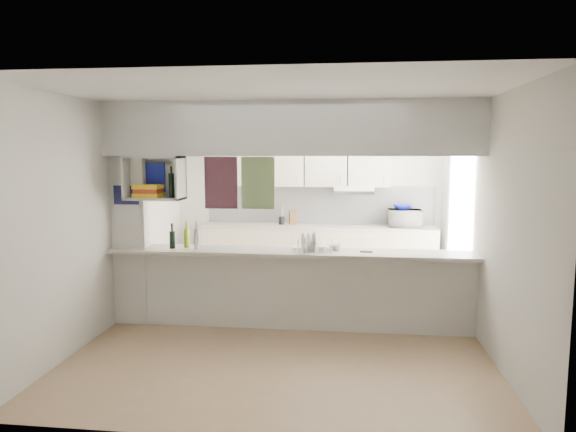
# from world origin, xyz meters

# --- Properties ---
(floor) EXTENTS (4.80, 4.80, 0.00)m
(floor) POSITION_xyz_m (0.00, 0.00, 0.00)
(floor) COLOR tan
(floor) RESTS_ON ground
(ceiling) EXTENTS (4.80, 4.80, 0.00)m
(ceiling) POSITION_xyz_m (0.00, 0.00, 2.60)
(ceiling) COLOR white
(ceiling) RESTS_ON wall_back
(wall_back) EXTENTS (4.20, 0.00, 4.20)m
(wall_back) POSITION_xyz_m (0.00, 2.40, 1.30)
(wall_back) COLOR silver
(wall_back) RESTS_ON floor
(wall_left) EXTENTS (0.00, 4.80, 4.80)m
(wall_left) POSITION_xyz_m (-2.10, 0.00, 1.30)
(wall_left) COLOR silver
(wall_left) RESTS_ON floor
(wall_right) EXTENTS (0.00, 4.80, 4.80)m
(wall_right) POSITION_xyz_m (2.10, 0.00, 1.30)
(wall_right) COLOR silver
(wall_right) RESTS_ON floor
(servery_partition) EXTENTS (4.20, 0.50, 2.60)m
(servery_partition) POSITION_xyz_m (-0.17, 0.00, 1.66)
(servery_partition) COLOR silver
(servery_partition) RESTS_ON floor
(cubby_shelf) EXTENTS (0.65, 0.35, 0.50)m
(cubby_shelf) POSITION_xyz_m (-1.57, -0.06, 1.71)
(cubby_shelf) COLOR white
(cubby_shelf) RESTS_ON bulkhead
(kitchen_run) EXTENTS (3.60, 0.63, 2.24)m
(kitchen_run) POSITION_xyz_m (0.16, 2.14, 0.83)
(kitchen_run) COLOR beige
(kitchen_run) RESTS_ON floor
(microwave) EXTENTS (0.48, 0.33, 0.27)m
(microwave) POSITION_xyz_m (1.52, 2.10, 1.05)
(microwave) COLOR white
(microwave) RESTS_ON bench_top
(bowl) EXTENTS (0.28, 0.28, 0.07)m
(bowl) POSITION_xyz_m (1.49, 2.12, 1.22)
(bowl) COLOR #0D1795
(bowl) RESTS_ON microwave
(dish_rack) EXTENTS (0.49, 0.42, 0.22)m
(dish_rack) POSITION_xyz_m (0.26, -0.02, 1.01)
(dish_rack) COLOR silver
(dish_rack) RESTS_ON breakfast_bar
(cup) EXTENTS (0.13, 0.13, 0.09)m
(cup) POSITION_xyz_m (0.26, -0.03, 0.98)
(cup) COLOR white
(cup) RESTS_ON dish_rack
(wine_bottles) EXTENTS (0.37, 0.15, 0.33)m
(wine_bottles) POSITION_xyz_m (-1.23, -0.01, 1.04)
(wine_bottles) COLOR black
(wine_bottles) RESTS_ON breakfast_bar
(plastic_tubs) EXTENTS (0.49, 0.17, 0.07)m
(plastic_tubs) POSITION_xyz_m (0.55, 0.07, 0.95)
(plastic_tubs) COLOR silver
(plastic_tubs) RESTS_ON breakfast_bar
(utensil_jar) EXTENTS (0.09, 0.09, 0.12)m
(utensil_jar) POSITION_xyz_m (-0.37, 2.15, 0.98)
(utensil_jar) COLOR black
(utensil_jar) RESTS_ON bench_top
(knife_block) EXTENTS (0.13, 0.12, 0.21)m
(knife_block) POSITION_xyz_m (-0.20, 2.18, 1.03)
(knife_block) COLOR brown
(knife_block) RESTS_ON bench_top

